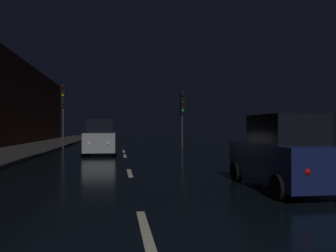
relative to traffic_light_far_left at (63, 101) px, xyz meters
name	(u,v)px	position (x,y,z in m)	size (l,w,h in m)	color
ground	(123,149)	(4.85, -1.30, -3.88)	(26.71, 84.00, 0.02)	black
sidewalk_left	(29,149)	(-2.30, -1.30, -3.79)	(4.40, 84.00, 0.15)	#33302D
lane_centerline	(127,164)	(4.85, -12.83, -3.86)	(0.16, 20.67, 0.01)	beige
traffic_light_far_left	(63,101)	(0.00, 0.00, 0.00)	(0.32, 0.46, 5.28)	#38383A
traffic_light_far_right	(182,107)	(9.71, -1.29, -0.49)	(0.34, 0.47, 4.67)	#38383A
car_approaching_headlights	(101,138)	(3.36, -6.91, -2.85)	(2.04, 4.42, 2.23)	#A5A8AD
car_parked_right_near	(284,155)	(8.91, -19.78, -2.94)	(1.86, 4.03, 2.03)	#141E51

